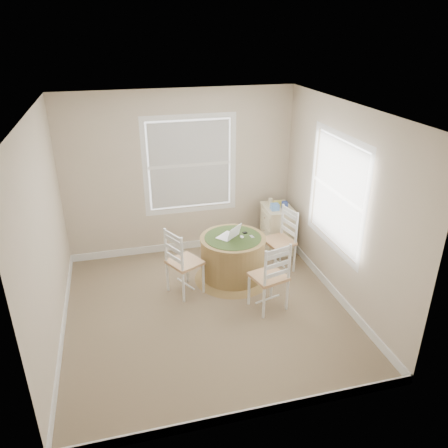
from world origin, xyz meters
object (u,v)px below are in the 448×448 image
object	(u,v)px
round_table	(233,256)
laptop	(229,235)
corner_chest	(277,229)
chair_right	(279,241)
chair_left	(185,262)
chair_near	(269,276)

from	to	relation	value
round_table	laptop	size ratio (longest dim) A/B	2.89
round_table	corner_chest	bearing A→B (deg)	26.68
laptop	round_table	bearing A→B (deg)	115.02
chair_right	chair_left	bearing A→B (deg)	-92.22
chair_left	laptop	size ratio (longest dim) A/B	2.44
chair_left	corner_chest	size ratio (longest dim) A/B	1.23
chair_left	corner_chest	bearing A→B (deg)	-90.51
chair_left	laptop	distance (m)	0.74
round_table	chair_left	xyz separation A→B (m)	(-0.73, -0.18, 0.11)
chair_left	chair_near	bearing A→B (deg)	-150.46
chair_left	corner_chest	world-z (taller)	chair_left
round_table	chair_near	distance (m)	0.86
round_table	corner_chest	xyz separation A→B (m)	(0.93, 0.67, 0.02)
round_table	chair_left	bearing A→B (deg)	-175.58
chair_right	laptop	world-z (taller)	chair_right
chair_right	laptop	distance (m)	0.83
chair_near	corner_chest	bearing A→B (deg)	-129.86
chair_left	chair_near	xyz separation A→B (m)	(0.99, -0.64, 0.00)
chair_right	round_table	bearing A→B (deg)	-95.45
chair_near	corner_chest	distance (m)	1.64
laptop	chair_right	bearing A→B (deg)	143.86
round_table	chair_near	size ratio (longest dim) A/B	1.18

